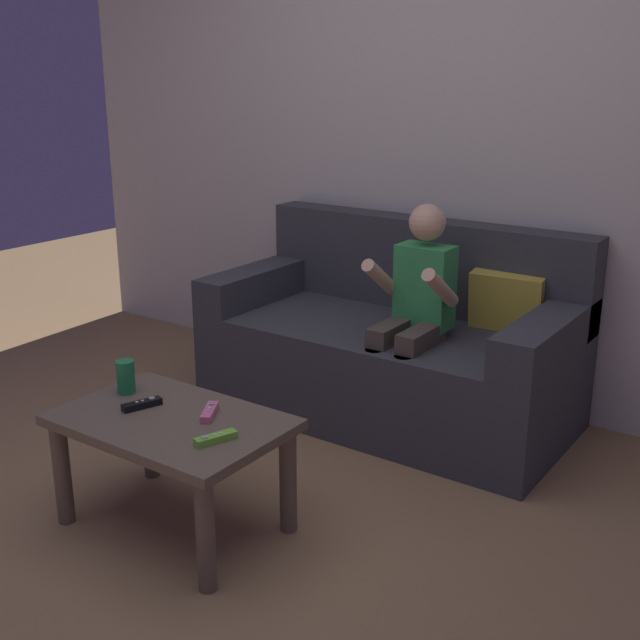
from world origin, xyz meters
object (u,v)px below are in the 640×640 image
soda_can (126,377)px  game_remote_pink_center (210,412)px  game_remote_black_near_edge (142,404)px  couch (394,348)px  coffee_table (172,438)px  game_remote_lime_far_corner (216,438)px  person_seated_on_couch (414,309)px

soda_can → game_remote_pink_center: bearing=3.7°
game_remote_black_near_edge → soda_can: soda_can is taller
couch → game_remote_pink_center: (-0.02, -1.21, 0.12)m
coffee_table → game_remote_black_near_edge: size_ratio=5.39×
couch → game_remote_lime_far_corner: size_ratio=11.42×
coffee_table → couch: bearing=84.7°
coffee_table → game_remote_black_near_edge: (-0.14, 0.00, 0.09)m
game_remote_black_near_edge → game_remote_lime_far_corner: size_ratio=1.00×
person_seated_on_couch → coffee_table: (-0.31, -1.11, -0.24)m
person_seated_on_couch → game_remote_black_near_edge: size_ratio=6.97×
person_seated_on_couch → game_remote_black_near_edge: 1.21m
person_seated_on_couch → coffee_table: size_ratio=1.29×
person_seated_on_couch → coffee_table: 1.18m
soda_can → coffee_table: bearing=-12.5°
person_seated_on_couch → game_remote_pink_center: person_seated_on_couch is taller
couch → coffee_table: 1.30m
person_seated_on_couch → game_remote_black_near_edge: bearing=-112.1°
coffee_table → game_remote_pink_center: (0.09, 0.09, 0.09)m
couch → game_remote_pink_center: couch is taller
coffee_table → game_remote_lime_far_corner: size_ratio=5.40×
coffee_table → game_remote_pink_center: 0.16m
coffee_table → soda_can: 0.32m
person_seated_on_couch → soda_can: size_ratio=8.23×
person_seated_on_couch → couch: bearing=136.4°
game_remote_black_near_edge → game_remote_pink_center: (0.24, 0.09, 0.00)m
game_remote_pink_center → game_remote_lime_far_corner: 0.21m
game_remote_black_near_edge → coffee_table: bearing=-0.5°
game_remote_black_near_edge → game_remote_lime_far_corner: 0.39m
game_remote_lime_far_corner → soda_can: soda_can is taller
game_remote_pink_center → game_remote_lime_far_corner: size_ratio=0.97×
couch → game_remote_lime_far_corner: bearing=-84.5°
person_seated_on_couch → game_remote_lime_far_corner: 1.18m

